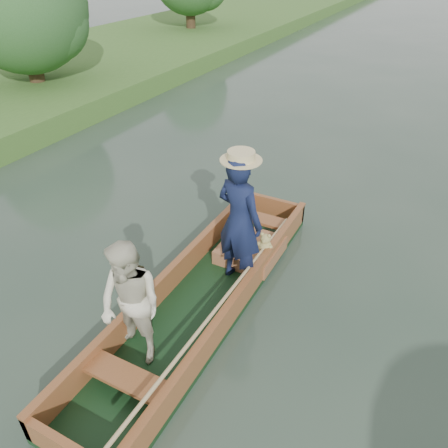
% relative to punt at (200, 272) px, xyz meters
% --- Properties ---
extents(ground, '(120.00, 120.00, 0.00)m').
position_rel_punt_xyz_m(ground, '(-0.01, 0.08, -0.62)').
color(ground, '#283D30').
rests_on(ground, ground).
extents(trees_far, '(22.79, 14.54, 4.51)m').
position_rel_punt_xyz_m(trees_far, '(-0.36, 8.75, 1.94)').
color(trees_far, '#47331E').
rests_on(trees_far, ground).
extents(punt, '(1.23, 5.00, 2.01)m').
position_rel_punt_xyz_m(punt, '(0.00, 0.00, 0.00)').
color(punt, black).
rests_on(punt, ground).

